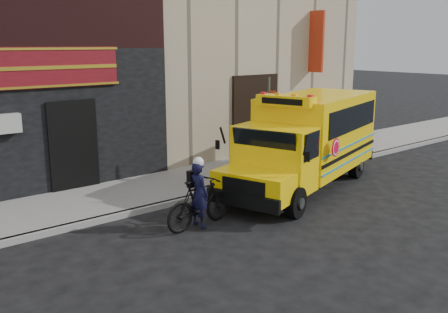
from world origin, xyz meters
name	(u,v)px	position (x,y,z in m)	size (l,w,h in m)	color
ground	(285,217)	(0.00, 0.00, 0.00)	(120.00, 120.00, 0.00)	black
curb	(220,191)	(0.00, 2.60, 0.07)	(40.00, 0.20, 0.15)	gray
sidewalk	(190,181)	(0.00, 4.10, 0.07)	(40.00, 3.00, 0.15)	slate
school_bus	(308,138)	(2.60, 1.58, 1.51)	(7.22, 4.09, 2.92)	black
sign_pole	(269,125)	(2.07, 2.74, 1.81)	(0.10, 0.28, 3.29)	#404843
bicycle	(200,203)	(-2.05, 0.84, 0.59)	(0.56, 1.98, 1.19)	black
cyclist	(199,196)	(-2.11, 0.79, 0.79)	(0.57, 0.38, 1.57)	black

